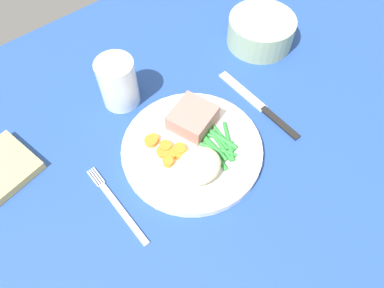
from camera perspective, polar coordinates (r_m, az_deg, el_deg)
dining_table at (r=66.49cm, az=0.67°, el=0.84°), size 120.00×90.00×2.00cm
dinner_plate at (r=63.10cm, az=-0.00°, el=-0.88°), size 24.47×24.47×1.60cm
meat_portion at (r=63.93cm, az=0.10°, el=4.15°), size 9.20×8.89×3.32cm
mashed_potatoes at (r=58.29cm, az=1.07°, el=-3.47°), size 7.65×6.50×3.92cm
carrot_slices at (r=61.73cm, az=-3.95°, el=-0.87°), size 5.03×7.56×1.18cm
green_beans at (r=62.59cm, az=4.04°, el=0.17°), size 7.27×10.30×0.88cm
fork at (r=60.15cm, az=-11.69°, el=-9.43°), size 1.44×16.60×0.40cm
knife at (r=70.70cm, az=10.61°, el=5.93°), size 1.70×20.50×0.64cm
water_glass at (r=68.94cm, az=-11.46°, el=9.04°), size 7.01×7.01×9.68cm
salad_bowl at (r=81.20cm, az=10.82°, el=17.29°), size 13.97×13.97×5.97cm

